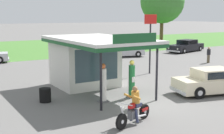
{
  "coord_description": "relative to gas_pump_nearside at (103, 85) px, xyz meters",
  "views": [
    {
      "loc": [
        -9.42,
        -11.82,
        4.44
      ],
      "look_at": [
        -0.13,
        3.52,
        1.4
      ],
      "focal_mm": 49.48,
      "sensor_mm": 36.0,
      "label": 1
    }
  ],
  "objects": [
    {
      "name": "featured_classic_sedan",
      "position": [
        6.5,
        -1.69,
        -0.27
      ],
      "size": [
        5.42,
        2.96,
        1.43
      ],
      "color": "beige",
      "rests_on": "ground"
    },
    {
      "name": "grass_verge_strip",
      "position": [
        1.85,
        28.46,
        -0.92
      ],
      "size": [
        120.0,
        24.0,
        0.01
      ],
      "primitive_type": "cube",
      "color": "#477A33",
      "rests_on": "ground"
    },
    {
      "name": "service_station_kiosk",
      "position": [
        0.89,
        3.5,
        0.91
      ],
      "size": [
        4.21,
        7.41,
        3.58
      ],
      "color": "silver",
      "rests_on": "ground"
    },
    {
      "name": "roadside_pole_sign",
      "position": [
        6.96,
        5.05,
        2.15
      ],
      "size": [
        1.1,
        0.12,
        4.47
      ],
      "color": "black",
      "rests_on": "ground"
    },
    {
      "name": "parked_car_back_row_far_right",
      "position": [
        19.49,
        13.93,
        -0.26
      ],
      "size": [
        5.77,
        3.13,
        1.45
      ],
      "color": "black",
      "rests_on": "ground"
    },
    {
      "name": "gas_pump_offside",
      "position": [
        1.77,
        0.0,
        0.02
      ],
      "size": [
        0.44,
        0.44,
        2.05
      ],
      "color": "slate",
      "rests_on": "ground"
    },
    {
      "name": "tree_oak_right",
      "position": [
        23.16,
        22.78,
        5.32
      ],
      "size": [
        6.55,
        6.55,
        9.69
      ],
      "color": "brown",
      "rests_on": "ground"
    },
    {
      "name": "spare_tire_stack",
      "position": [
        -2.54,
        1.59,
        -0.56
      ],
      "size": [
        0.6,
        0.6,
        0.72
      ],
      "color": "black",
      "rests_on": "ground"
    },
    {
      "name": "gas_pump_nearside",
      "position": [
        0.0,
        0.0,
        0.0
      ],
      "size": [
        0.44,
        0.44,
        2.02
      ],
      "color": "slate",
      "rests_on": "ground"
    },
    {
      "name": "ground_plane",
      "position": [
        1.85,
        -1.54,
        -0.92
      ],
      "size": [
        300.0,
        300.0,
        0.0
      ],
      "primitive_type": "plane",
      "color": "slate"
    },
    {
      "name": "motorcycle_with_rider",
      "position": [
        -0.48,
        -3.41,
        -0.27
      ],
      "size": [
        2.17,
        0.98,
        1.58
      ],
      "color": "black",
      "rests_on": "ground"
    },
    {
      "name": "bystander_admiring_sedan",
      "position": [
        14.95,
        6.39,
        -0.15
      ],
      "size": [
        0.34,
        0.34,
        1.49
      ],
      "color": "brown",
      "rests_on": "ground"
    },
    {
      "name": "parked_car_back_row_far_left",
      "position": [
        10.15,
        14.13,
        -0.23
      ],
      "size": [
        5.14,
        2.85,
        1.52
      ],
      "color": "#B7B7BC",
      "rests_on": "ground"
    }
  ]
}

